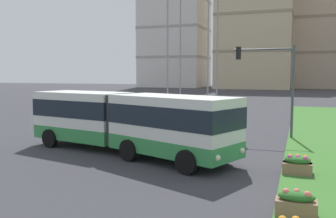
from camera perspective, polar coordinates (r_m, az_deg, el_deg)
articulated_bus at (r=18.25m, az=-6.40°, el=-1.86°), size 11.92×5.85×3.00m
car_grey_wagon at (r=27.32m, az=-8.61°, el=-1.35°), size 4.59×2.45×1.58m
flower_planter_3 at (r=10.95m, az=19.42°, el=-13.74°), size 1.10×0.56×0.74m
flower_planter_4 at (r=15.25m, az=19.57°, el=-8.30°), size 1.10×0.56×0.74m
flower_planter_5 at (r=15.46m, az=19.58°, el=-8.11°), size 1.10×0.56×0.74m
traffic_light_far_right at (r=23.52m, az=16.00°, el=5.18°), size 3.71×0.28×5.70m
apartment_tower_west at (r=116.97m, az=1.14°, el=16.39°), size 18.92×17.76×52.16m
apartment_tower_westcentre at (r=105.57m, az=13.46°, el=13.68°), size 19.85×16.70×38.53m
apartment_tower_centre at (r=115.44m, az=22.66°, el=14.88°), size 20.54×17.15×47.25m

